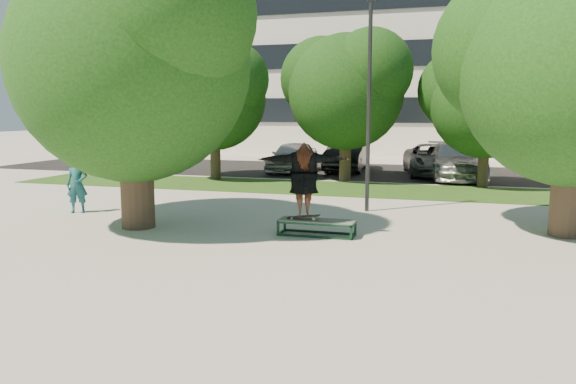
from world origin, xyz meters
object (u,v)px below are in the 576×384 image
(bystander, at_px, (77,185))
(car_dark, at_px, (347,155))
(tree_left, at_px, (131,49))
(car_silver_b, at_px, (455,161))
(lamppost, at_px, (369,103))
(tree_right, at_px, (573,59))
(car_grey, at_px, (433,160))
(grind_box, at_px, (317,228))
(car_silver_a, at_px, (293,157))

(bystander, height_order, car_dark, bystander)
(bystander, bearing_deg, tree_left, -45.95)
(car_dark, bearing_deg, car_silver_b, -21.94)
(car_silver_b, bearing_deg, lamppost, -113.23)
(tree_left, xyz_separation_m, tree_right, (10.21, 1.99, -0.33))
(car_grey, bearing_deg, lamppost, -108.54)
(grind_box, height_order, car_dark, car_dark)
(car_silver_a, xyz_separation_m, car_grey, (6.59, 0.50, -0.03))
(tree_right, bearing_deg, car_grey, 105.71)
(bystander, xyz_separation_m, car_grey, (9.50, 12.90, -0.10))
(lamppost, relative_size, car_silver_b, 1.14)
(car_grey, bearing_deg, grind_box, -108.98)
(car_grey, bearing_deg, tree_left, -125.86)
(car_silver_a, relative_size, car_silver_b, 0.81)
(lamppost, xyz_separation_m, car_dark, (-2.66, 10.97, -2.34))
(lamppost, height_order, bystander, lamppost)
(tree_right, xyz_separation_m, bystander, (-12.92, -0.75, -3.27))
(tree_left, relative_size, car_dark, 1.45)
(tree_right, bearing_deg, car_silver_a, 130.68)
(car_silver_a, bearing_deg, tree_left, -90.35)
(tree_left, xyz_separation_m, car_silver_a, (0.20, 13.64, -3.68))
(car_grey, height_order, car_silver_b, car_silver_b)
(car_dark, height_order, car_grey, car_dark)
(car_grey, bearing_deg, car_silver_a, 174.15)
(grind_box, distance_m, car_grey, 14.03)
(tree_left, relative_size, bystander, 4.34)
(tree_right, bearing_deg, car_silver_b, 102.55)
(bystander, bearing_deg, car_grey, 32.33)
(car_grey, xyz_separation_m, car_silver_b, (0.94, -1.03, 0.06))
(tree_right, relative_size, car_dark, 1.33)
(lamppost, bearing_deg, car_silver_b, 75.13)
(grind_box, height_order, car_silver_b, car_silver_b)
(car_silver_a, bearing_deg, tree_right, -48.83)
(tree_left, relative_size, car_silver_b, 1.32)
(lamppost, bearing_deg, car_dark, 103.63)
(lamppost, distance_m, bystander, 8.75)
(car_silver_b, bearing_deg, grind_box, -111.87)
(tree_right, xyz_separation_m, lamppost, (-4.92, 1.92, -0.94))
(car_dark, bearing_deg, bystander, -114.18)
(car_silver_a, relative_size, car_grey, 0.85)
(bystander, distance_m, car_silver_b, 15.80)
(car_dark, xyz_separation_m, car_grey, (4.16, -0.74, -0.09))
(lamppost, relative_size, bystander, 3.72)
(tree_left, distance_m, bystander, 4.67)
(grind_box, bearing_deg, car_silver_b, 76.49)
(car_grey, relative_size, car_silver_b, 0.96)
(bystander, relative_size, car_silver_a, 0.38)
(tree_left, height_order, grind_box, tree_left)
(tree_right, bearing_deg, tree_left, -168.97)
(tree_right, distance_m, car_dark, 15.31)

